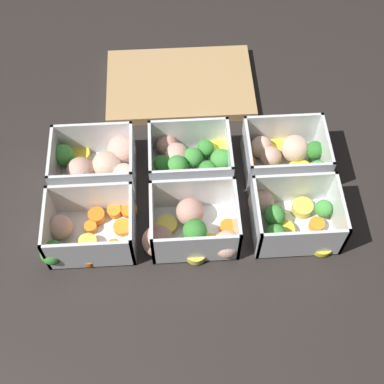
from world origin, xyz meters
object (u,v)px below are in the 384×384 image
at_px(container_far_right, 285,156).
at_px(container_near_right, 289,218).
at_px(container_near_center, 191,230).
at_px(container_near_left, 84,232).
at_px(container_far_left, 99,164).
at_px(container_far_center, 189,159).

bearing_deg(container_far_right, container_near_right, -95.90).
bearing_deg(container_near_center, container_far_right, 38.10).
height_order(container_near_left, container_far_left, same).
bearing_deg(container_far_left, container_near_center, -42.09).
height_order(container_near_center, container_far_center, same).
distance_m(container_near_left, container_near_right, 0.33).
bearing_deg(container_near_right, container_near_center, -175.23).
xyz_separation_m(container_near_left, container_near_center, (0.17, -0.01, 0.00)).
distance_m(container_near_right, container_far_center, 0.20).
bearing_deg(container_near_right, container_far_center, 141.55).
distance_m(container_near_right, container_far_right, 0.12).
height_order(container_near_right, container_far_left, same).
distance_m(container_far_left, container_far_center, 0.15).
bearing_deg(container_near_right, container_near_left, -178.83).
distance_m(container_near_right, container_far_left, 0.33).
relative_size(container_near_center, container_far_right, 1.16).
height_order(container_far_left, container_far_right, same).
bearing_deg(container_far_right, container_near_left, -159.46).
height_order(container_near_left, container_near_center, same).
bearing_deg(container_near_left, container_near_center, -2.21).
distance_m(container_near_center, container_far_right, 0.22).
bearing_deg(container_near_left, container_far_center, 36.86).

